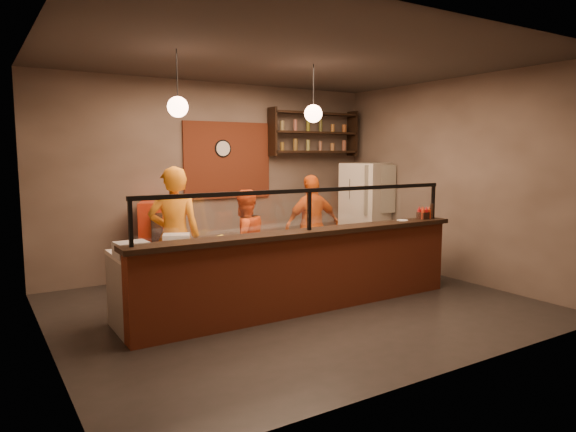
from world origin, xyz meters
TOP-DOWN VIEW (x-y plane):
  - floor at (0.00, 0.00)m, footprint 6.00×6.00m
  - ceiling at (0.00, 0.00)m, footprint 6.00×6.00m
  - wall_back at (0.00, 2.50)m, footprint 6.00×0.00m
  - wall_left at (-3.00, 0.00)m, footprint 0.00×5.00m
  - wall_right at (3.00, 0.00)m, footprint 0.00×5.00m
  - wall_front at (0.00, -2.50)m, footprint 6.00×0.00m
  - brick_patch at (0.20, 2.47)m, footprint 1.60×0.04m
  - service_counter at (0.00, -0.30)m, footprint 4.60×0.25m
  - counter_ledge at (0.00, -0.30)m, footprint 4.70×0.37m
  - worktop_cabinet at (0.00, 0.20)m, footprint 4.60×0.75m
  - worktop at (0.00, 0.20)m, footprint 4.60×0.75m
  - sneeze_guard at (0.00, -0.30)m, footprint 4.50×0.05m
  - wall_shelving at (1.90, 2.32)m, footprint 1.84×0.28m
  - wall_clock at (0.10, 2.46)m, footprint 0.30×0.04m
  - pendant_left at (-1.50, 0.20)m, footprint 0.24×0.24m
  - pendant_right at (0.40, 0.20)m, footprint 0.24×0.24m
  - cook_left at (-1.33, 0.92)m, footprint 0.78×0.64m
  - cook_mid at (-0.28, 0.95)m, footprint 0.78×0.64m
  - cook_right at (1.16, 1.30)m, footprint 1.01×0.49m
  - fridge at (2.60, 1.64)m, footprint 0.95×0.91m
  - red_cooler at (-1.15, 2.15)m, footprint 0.70×0.68m
  - pizza_dough at (0.72, 0.17)m, footprint 0.62×0.62m
  - prep_tub_a at (-2.15, 0.08)m, footprint 0.32×0.27m
  - prep_tub_b at (-1.53, 0.29)m, footprint 0.38×0.35m
  - prep_tub_c at (-2.15, -0.04)m, footprint 0.35×0.28m
  - rolling_pin at (-1.02, 0.37)m, footprint 0.38×0.27m
  - condiment_caddy at (2.07, -0.27)m, footprint 0.19×0.15m
  - pepper_mill at (2.17, -0.33)m, footprint 0.06×0.06m
  - small_plate at (1.65, -0.26)m, footprint 0.16×0.16m

SIDE VIEW (x-z plane):
  - floor at x=0.00m, z-range 0.00..0.00m
  - worktop_cabinet at x=0.00m, z-range 0.00..0.85m
  - service_counter at x=0.00m, z-range 0.00..1.00m
  - red_cooler at x=-1.15m, z-range 0.00..1.28m
  - cook_mid at x=-0.28m, z-range 0.00..1.51m
  - cook_right at x=1.16m, z-range 0.00..1.67m
  - worktop at x=0.00m, z-range 0.85..0.90m
  - pizza_dough at x=0.72m, z-range 0.90..0.91m
  - fridge at x=2.60m, z-range 0.00..1.84m
  - cook_left at x=-1.33m, z-range 0.00..1.85m
  - rolling_pin at x=-1.02m, z-range 0.90..0.97m
  - prep_tub_a at x=-2.15m, z-range 0.90..1.04m
  - prep_tub_b at x=-1.53m, z-range 0.90..1.06m
  - prep_tub_c at x=-2.15m, z-range 0.90..1.07m
  - counter_ledge at x=0.00m, z-range 1.00..1.06m
  - small_plate at x=1.65m, z-range 1.06..1.07m
  - condiment_caddy at x=2.07m, z-range 1.06..1.16m
  - pepper_mill at x=2.17m, z-range 1.06..1.28m
  - sneeze_guard at x=0.00m, z-range 1.11..1.63m
  - wall_back at x=0.00m, z-range -1.40..4.60m
  - wall_left at x=-3.00m, z-range -0.90..4.10m
  - wall_right at x=3.00m, z-range -0.90..4.10m
  - wall_front at x=0.00m, z-range -1.40..4.60m
  - brick_patch at x=0.20m, z-range 1.25..2.55m
  - wall_clock at x=0.10m, z-range 1.95..2.25m
  - wall_shelving at x=1.90m, z-range 1.98..2.83m
  - pendant_left at x=-1.50m, z-range 2.17..2.94m
  - pendant_right at x=0.40m, z-range 2.17..2.94m
  - ceiling at x=0.00m, z-range 3.20..3.20m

